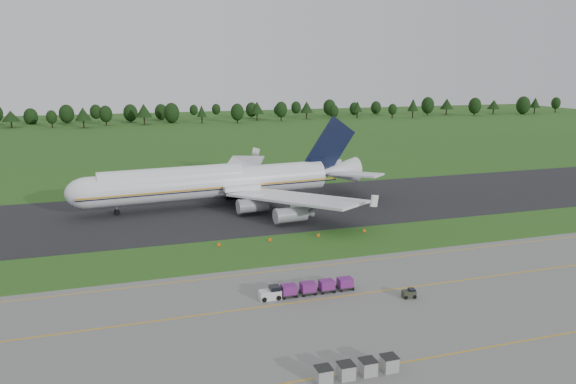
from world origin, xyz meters
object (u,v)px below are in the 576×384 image
object	(u,v)px
aircraft	(218,181)
uld_row	(357,369)
utility_cart	(409,294)
baggage_train	(306,288)
edge_markers	(295,238)

from	to	relation	value
aircraft	uld_row	distance (m)	74.71
aircraft	utility_cart	world-z (taller)	aircraft
aircraft	uld_row	bearing A→B (deg)	-90.36
aircraft	uld_row	xyz separation A→B (m)	(-0.47, -74.57, -4.57)
baggage_train	utility_cart	distance (m)	13.89
uld_row	baggage_train	bearing A→B (deg)	84.40
aircraft	utility_cart	size ratio (longest dim) A/B	35.64
uld_row	edge_markers	world-z (taller)	uld_row
utility_cart	edge_markers	world-z (taller)	utility_cart
aircraft	baggage_train	world-z (taller)	aircraft
utility_cart	baggage_train	bearing A→B (deg)	157.73
utility_cart	uld_row	distance (m)	21.72
baggage_train	edge_markers	world-z (taller)	baggage_train
baggage_train	uld_row	world-z (taller)	baggage_train
edge_markers	uld_row	bearing A→B (deg)	-100.75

